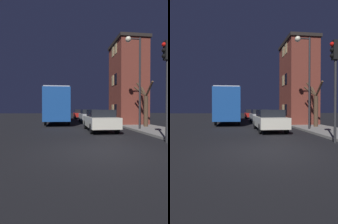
{
  "view_description": "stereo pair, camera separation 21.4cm",
  "coord_description": "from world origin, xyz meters",
  "views": [
    {
      "loc": [
        -1.52,
        -6.56,
        1.61
      ],
      "look_at": [
        0.54,
        9.69,
        1.32
      ],
      "focal_mm": 28.0,
      "sensor_mm": 36.0,
      "label": 1
    },
    {
      "loc": [
        -1.31,
        -6.59,
        1.61
      ],
      "look_at": [
        0.54,
        9.69,
        1.32
      ],
      "focal_mm": 28.0,
      "sensor_mm": 36.0,
      "label": 2
    }
  ],
  "objects": [
    {
      "name": "brick_building",
      "position": [
        5.31,
        11.09,
        4.41
      ],
      "size": [
        3.06,
        4.49,
        8.49
      ],
      "color": "brown",
      "rests_on": "sidewalk"
    },
    {
      "name": "bus",
      "position": [
        -1.99,
        14.48,
        2.2
      ],
      "size": [
        2.49,
        11.18,
        3.71
      ],
      "color": "#194793",
      "rests_on": "ground"
    },
    {
      "name": "car_far_lane",
      "position": [
        1.44,
        23.02,
        0.78
      ],
      "size": [
        1.85,
        3.88,
        1.53
      ],
      "color": "#B21E19",
      "rests_on": "ground"
    },
    {
      "name": "car_near_lane",
      "position": [
        1.21,
        5.89,
        0.82
      ],
      "size": [
        1.88,
        4.5,
        1.56
      ],
      "color": "beige",
      "rests_on": "ground"
    },
    {
      "name": "traffic_light",
      "position": [
        3.39,
        1.14,
        3.43
      ],
      "size": [
        0.43,
        0.24,
        4.82
      ],
      "color": "#28282B",
      "rests_on": "ground"
    },
    {
      "name": "ground_plane",
      "position": [
        0.0,
        0.0,
        0.0
      ],
      "size": [
        120.0,
        120.0,
        0.0
      ],
      "primitive_type": "plane",
      "color": "black"
    },
    {
      "name": "bare_tree",
      "position": [
        5.41,
        7.3,
        1.98
      ],
      "size": [
        1.12,
        2.45,
        3.72
      ],
      "color": "#473323",
      "rests_on": "sidewalk"
    },
    {
      "name": "car_mid_lane",
      "position": [
        1.6,
        14.27,
        0.8
      ],
      "size": [
        1.82,
        4.65,
        1.55
      ],
      "color": "#B7BABF",
      "rests_on": "ground"
    },
    {
      "name": "streetlamp",
      "position": [
        3.85,
        5.67,
        4.65
      ],
      "size": [
        1.17,
        0.41,
        6.73
      ],
      "color": "#28282B",
      "rests_on": "sidewalk"
    }
  ]
}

